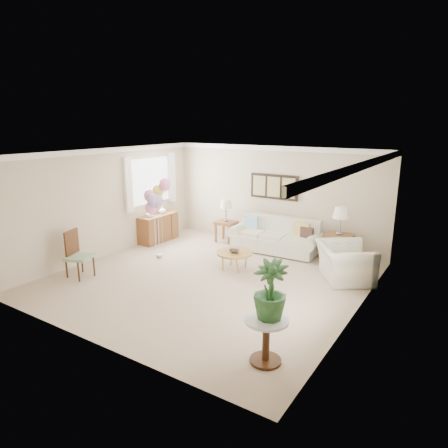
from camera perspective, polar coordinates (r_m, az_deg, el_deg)
name	(u,v)px	position (r m, az deg, el deg)	size (l,w,h in m)	color
ground_plane	(209,278)	(8.46, -2.09, -7.78)	(6.00, 6.00, 0.00)	tan
room_shell	(207,201)	(8.13, -2.46, 3.28)	(6.04, 6.04, 2.60)	#C2B69C
wall_art_triptych	(274,187)	(10.53, 7.15, 5.30)	(1.35, 0.06, 0.65)	black
sofa	(276,238)	(10.17, 7.44, -2.02)	(2.36, 0.95, 0.86)	beige
end_table_left	(226,225)	(10.84, 0.29, -0.08)	(0.53, 0.48, 0.58)	brown
end_table_right	(339,239)	(9.68, 16.10, -2.05)	(0.60, 0.54, 0.65)	brown
lamp_left	(226,205)	(10.72, 0.30, 2.78)	(0.34, 0.34, 0.60)	gray
lamp_right	(341,213)	(9.54, 16.35, 1.46)	(0.37, 0.37, 0.66)	gray
coffee_table	(234,253)	(8.85, 1.50, -4.21)	(0.79, 0.79, 0.40)	#A37631
decor_bowl	(234,251)	(8.80, 1.50, -3.91)	(0.23, 0.23, 0.06)	#322923
armchair	(345,262)	(8.63, 16.84, -5.28)	(1.16, 1.01, 0.75)	beige
side_table	(266,330)	(5.56, 6.06, -14.77)	(0.60, 0.60, 0.65)	silver
potted_plant	(270,290)	(5.33, 6.61, -9.35)	(0.45, 0.45, 0.81)	#1E441D
accent_chair	(77,253)	(8.96, -20.28, -3.90)	(0.63, 0.62, 0.99)	gray
credenza	(158,228)	(11.10, -9.37, -0.54)	(0.46, 1.20, 0.74)	brown
vase_white	(150,214)	(10.75, -10.57, 1.47)	(0.18, 0.18, 0.19)	white
vase_sage	(162,210)	(11.10, -8.81, 1.99)	(0.19, 0.19, 0.20)	silver
balloon_cluster	(156,197)	(9.44, -9.74, 3.81)	(0.60, 0.55, 1.94)	gray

